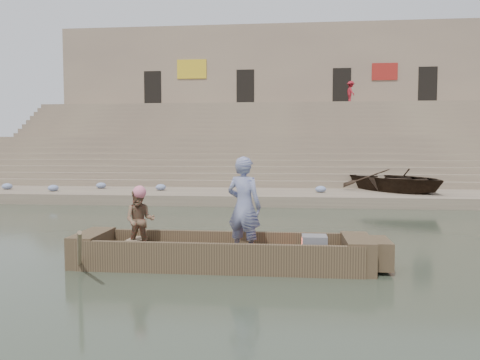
% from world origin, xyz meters
% --- Properties ---
extents(ground, '(120.00, 120.00, 0.00)m').
position_xyz_m(ground, '(0.00, 0.00, 0.00)').
color(ground, '#2D3729').
rests_on(ground, ground).
extents(lower_landing, '(32.00, 4.00, 0.40)m').
position_xyz_m(lower_landing, '(0.00, 8.00, 0.20)').
color(lower_landing, gray).
rests_on(lower_landing, ground).
extents(mid_landing, '(32.00, 3.00, 2.80)m').
position_xyz_m(mid_landing, '(0.00, 15.50, 1.40)').
color(mid_landing, gray).
rests_on(mid_landing, ground).
extents(upper_landing, '(32.00, 3.00, 5.20)m').
position_xyz_m(upper_landing, '(0.00, 22.50, 2.60)').
color(upper_landing, gray).
rests_on(upper_landing, ground).
extents(ghat_steps, '(32.00, 11.00, 5.20)m').
position_xyz_m(ghat_steps, '(0.00, 17.19, 1.80)').
color(ghat_steps, gray).
rests_on(ghat_steps, ground).
extents(building_wall, '(32.00, 5.07, 11.20)m').
position_xyz_m(building_wall, '(0.00, 26.50, 5.60)').
color(building_wall, gray).
rests_on(building_wall, ground).
extents(main_rowboat, '(5.00, 1.30, 0.22)m').
position_xyz_m(main_rowboat, '(0.03, -2.91, 0.11)').
color(main_rowboat, brown).
rests_on(main_rowboat, ground).
extents(rowboat_trim, '(6.04, 2.63, 1.90)m').
position_xyz_m(rowboat_trim, '(0.24, -2.91, 0.31)').
color(rowboat_trim, brown).
rests_on(rowboat_trim, ground).
extents(standing_man, '(0.80, 0.68, 1.87)m').
position_xyz_m(standing_man, '(0.48, -2.97, 1.16)').
color(standing_man, navy).
rests_on(standing_man, main_rowboat).
extents(rowing_man, '(0.65, 0.54, 1.23)m').
position_xyz_m(rowing_man, '(-1.57, -2.81, 0.83)').
color(rowing_man, '#257048').
rests_on(rowing_man, main_rowboat).
extents(television, '(0.46, 0.42, 0.40)m').
position_xyz_m(television, '(1.78, -2.91, 0.42)').
color(television, slate).
rests_on(television, main_rowboat).
extents(beached_rowboat, '(5.28, 5.67, 0.96)m').
position_xyz_m(beached_rowboat, '(5.79, 8.73, 0.88)').
color(beached_rowboat, '#2D2116').
rests_on(beached_rowboat, lower_landing).
extents(pedestrian, '(0.80, 1.09, 1.52)m').
position_xyz_m(pedestrian, '(5.41, 22.06, 5.96)').
color(pedestrian, maroon).
rests_on(pedestrian, upper_landing).
extents(cloth_bundles, '(13.98, 1.92, 0.26)m').
position_xyz_m(cloth_bundles, '(-5.62, 8.06, 0.53)').
color(cloth_bundles, '#3F5999').
rests_on(cloth_bundles, lower_landing).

